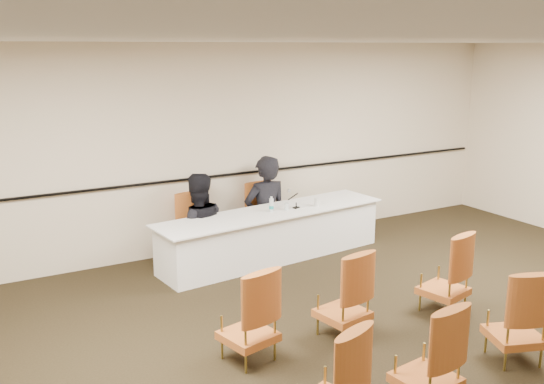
{
  "coord_description": "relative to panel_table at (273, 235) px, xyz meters",
  "views": [
    {
      "loc": [
        -3.68,
        -3.97,
        2.95
      ],
      "look_at": [
        0.02,
        2.6,
        1.12
      ],
      "focal_mm": 40.0,
      "sensor_mm": 36.0,
      "label": 1
    }
  ],
  "objects": [
    {
      "name": "microphone",
      "position": [
        0.37,
        -0.02,
        0.48
      ],
      "size": [
        0.14,
        0.2,
        0.26
      ],
      "primitive_type": null,
      "rotation": [
        0.0,
        0.0,
        0.26
      ],
      "color": "black",
      "rests_on": "panel_table"
    },
    {
      "name": "aud_chair_back_left",
      "position": [
        -1.61,
        -3.74,
        0.13
      ],
      "size": [
        0.64,
        0.64,
        0.95
      ],
      "primitive_type": null,
      "rotation": [
        0.0,
        0.0,
        0.34
      ],
      "color": "#AA631E",
      "rests_on": "ground"
    },
    {
      "name": "ceiling",
      "position": [
        -0.34,
        -3.15,
        2.65
      ],
      "size": [
        10.0,
        10.0,
        0.0
      ],
      "primitive_type": "plane",
      "rotation": [
        3.14,
        0.0,
        0.0
      ],
      "color": "silver",
      "rests_on": "ground"
    },
    {
      "name": "aud_chair_front_left",
      "position": [
        -1.62,
        -2.39,
        0.13
      ],
      "size": [
        0.6,
        0.6,
        0.95
      ],
      "primitive_type": null,
      "rotation": [
        0.0,
        0.0,
        0.22
      ],
      "color": "#AA631E",
      "rests_on": "ground"
    },
    {
      "name": "floor",
      "position": [
        -0.34,
        -3.15,
        -0.35
      ],
      "size": [
        10.0,
        10.0,
        0.0
      ],
      "primitive_type": "plane",
      "color": "black",
      "rests_on": "ground"
    },
    {
      "name": "aud_chair_back_right",
      "position": [
        0.59,
        -3.64,
        0.13
      ],
      "size": [
        0.64,
        0.64,
        0.95
      ],
      "primitive_type": null,
      "rotation": [
        0.0,
        0.0,
        -0.35
      ],
      "color": "#AA631E",
      "rests_on": "ground"
    },
    {
      "name": "panelist_main",
      "position": [
        0.19,
        0.55,
        0.07
      ],
      "size": [
        0.71,
        0.47,
        1.94
      ],
      "primitive_type": "imported",
      "rotation": [
        0.0,
        0.0,
        3.15
      ],
      "color": "black",
      "rests_on": "ground"
    },
    {
      "name": "drinking_glass",
      "position": [
        0.21,
        -0.03,
        0.4
      ],
      "size": [
        0.08,
        0.08,
        0.1
      ],
      "primitive_type": "cylinder",
      "rotation": [
        0.0,
        0.0,
        0.4
      ],
      "color": "silver",
      "rests_on": "panel_table"
    },
    {
      "name": "panelist_main_chair",
      "position": [
        0.19,
        0.55,
        0.13
      ],
      "size": [
        0.55,
        0.55,
        0.95
      ],
      "primitive_type": null,
      "rotation": [
        0.0,
        0.0,
        0.1
      ],
      "color": "#AA631E",
      "rests_on": "ground"
    },
    {
      "name": "aud_chair_back_mid",
      "position": [
        -0.69,
        -3.81,
        0.13
      ],
      "size": [
        0.56,
        0.56,
        0.95
      ],
      "primitive_type": null,
      "rotation": [
        0.0,
        0.0,
        0.12
      ],
      "color": "#AA631E",
      "rests_on": "ground"
    },
    {
      "name": "panelist_second",
      "position": [
        -0.96,
        0.43,
        0.05
      ],
      "size": [
        0.94,
        0.8,
        1.72
      ],
      "primitive_type": "imported",
      "rotation": [
        0.0,
        0.0,
        2.95
      ],
      "color": "black",
      "rests_on": "ground"
    },
    {
      "name": "papers",
      "position": [
        0.48,
        0.05,
        0.35
      ],
      "size": [
        0.36,
        0.31,
        0.0
      ],
      "primitive_type": "cube",
      "rotation": [
        0.0,
        0.0,
        0.36
      ],
      "color": "white",
      "rests_on": "panel_table"
    },
    {
      "name": "panelist_second_chair",
      "position": [
        -0.96,
        0.43,
        0.13
      ],
      "size": [
        0.55,
        0.55,
        0.95
      ],
      "primitive_type": null,
      "rotation": [
        0.0,
        0.0,
        0.1
      ],
      "color": "#AA631E",
      "rests_on": "ground"
    },
    {
      "name": "aud_chair_front_right",
      "position": [
        0.81,
        -2.49,
        0.13
      ],
      "size": [
        0.6,
        0.6,
        0.95
      ],
      "primitive_type": null,
      "rotation": [
        0.0,
        0.0,
        0.24
      ],
      "color": "#AA631E",
      "rests_on": "ground"
    },
    {
      "name": "wall_rail",
      "position": [
        -0.34,
        0.81,
        0.75
      ],
      "size": [
        9.8,
        0.04,
        0.03
      ],
      "primitive_type": "cube",
      "color": "black",
      "rests_on": "wall_back"
    },
    {
      "name": "wall_back",
      "position": [
        -0.34,
        0.85,
        1.15
      ],
      "size": [
        10.0,
        0.04,
        3.0
      ],
      "primitive_type": "cube",
      "color": "beige",
      "rests_on": "ground"
    },
    {
      "name": "water_bottle",
      "position": [
        -0.02,
        -0.0,
        0.45
      ],
      "size": [
        0.09,
        0.09,
        0.21
      ],
      "primitive_type": null,
      "rotation": [
        0.0,
        0.0,
        0.44
      ],
      "color": "teal",
      "rests_on": "panel_table"
    },
    {
      "name": "coffee_cup",
      "position": [
        0.69,
        -0.08,
        0.41
      ],
      "size": [
        0.09,
        0.09,
        0.13
      ],
      "primitive_type": "cylinder",
      "rotation": [
        0.0,
        0.0,
        -0.06
      ],
      "color": "silver",
      "rests_on": "panel_table"
    },
    {
      "name": "panel_table",
      "position": [
        0.0,
        0.0,
        0.0
      ],
      "size": [
        3.53,
        1.15,
        0.69
      ],
      "primitive_type": null,
      "rotation": [
        0.0,
        0.0,
        0.1
      ],
      "color": "white",
      "rests_on": "ground"
    },
    {
      "name": "aud_chair_front_mid",
      "position": [
        -0.54,
        -2.43,
        0.13
      ],
      "size": [
        0.58,
        0.58,
        0.95
      ],
      "primitive_type": null,
      "rotation": [
        0.0,
        0.0,
        0.17
      ],
      "color": "#AA631E",
      "rests_on": "ground"
    }
  ]
}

